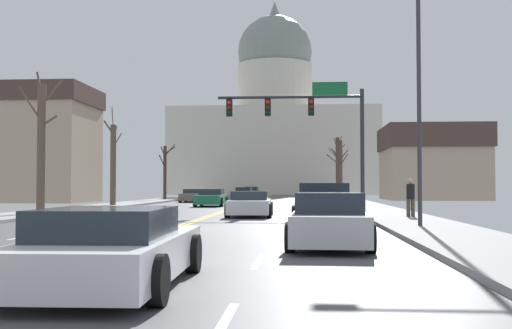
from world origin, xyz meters
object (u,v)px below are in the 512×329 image
(pickup_truck_near_01, at_px, (324,207))
(sedan_oncoming_03, at_px, (251,192))
(signal_gantry, at_px, (310,118))
(sedan_oncoming_01, at_px, (193,196))
(sedan_near_00, at_px, (250,205))
(sedan_near_03, at_px, (112,249))
(sedan_oncoming_00, at_px, (211,198))
(pedestrian_00, at_px, (411,196))
(sedan_near_02, at_px, (329,221))
(sedan_oncoming_02, at_px, (244,193))
(street_lamp_right, at_px, (410,72))

(pickup_truck_near_01, xyz_separation_m, sedan_oncoming_03, (-7.15, 55.29, -0.11))
(signal_gantry, height_order, sedan_oncoming_01, signal_gantry)
(sedan_near_00, height_order, sedan_near_03, sedan_near_00)
(sedan_oncoming_00, relative_size, sedan_oncoming_03, 1.00)
(sedan_near_03, bearing_deg, sedan_oncoming_01, 98.70)
(sedan_oncoming_01, bearing_deg, pedestrian_00, -61.78)
(sedan_near_02, relative_size, sedan_oncoming_02, 1.01)
(sedan_oncoming_02, distance_m, pedestrian_00, 40.70)
(sedan_oncoming_03, bearing_deg, sedan_oncoming_00, -89.80)
(sedan_oncoming_00, height_order, sedan_oncoming_02, sedan_oncoming_02)
(pickup_truck_near_01, xyz_separation_m, sedan_near_03, (-3.53, -13.11, -0.16))
(sedan_near_02, bearing_deg, sedan_oncoming_02, 97.73)
(street_lamp_right, bearing_deg, sedan_oncoming_02, 102.27)
(signal_gantry, xyz_separation_m, sedan_oncoming_01, (-9.78, 18.98, -4.57))
(sedan_oncoming_02, distance_m, sedan_oncoming_03, 11.94)
(street_lamp_right, height_order, sedan_oncoming_00, street_lamp_right)
(sedan_oncoming_01, relative_size, pedestrian_00, 2.73)
(sedan_near_00, height_order, pedestrian_00, pedestrian_00)
(sedan_near_03, bearing_deg, sedan_oncoming_03, 93.03)
(sedan_oncoming_00, distance_m, sedan_oncoming_03, 35.45)
(sedan_oncoming_02, bearing_deg, street_lamp_right, -77.73)
(sedan_near_02, bearing_deg, pedestrian_00, 70.79)
(sedan_oncoming_01, relative_size, sedan_oncoming_03, 1.02)
(signal_gantry, bearing_deg, pickup_truck_near_01, -88.19)
(sedan_near_00, bearing_deg, sedan_near_03, -90.95)
(sedan_oncoming_02, bearing_deg, sedan_oncoming_01, -103.14)
(street_lamp_right, bearing_deg, sedan_near_03, -118.53)
(sedan_near_00, distance_m, pickup_truck_near_01, 7.28)
(street_lamp_right, bearing_deg, sedan_oncoming_01, 112.25)
(sedan_oncoming_01, distance_m, sedan_oncoming_03, 25.49)
(sedan_near_00, bearing_deg, sedan_near_02, -77.39)
(signal_gantry, height_order, sedan_oncoming_03, signal_gantry)
(sedan_near_02, bearing_deg, sedan_oncoming_01, 105.05)
(street_lamp_right, xyz_separation_m, pickup_truck_near_01, (-2.76, 1.53, -4.48))
(sedan_near_02, distance_m, sedan_oncoming_02, 50.93)
(sedan_near_02, xyz_separation_m, sedan_oncoming_02, (-6.85, 50.47, -0.01))
(pedestrian_00, bearing_deg, sedan_oncoming_00, 124.43)
(signal_gantry, xyz_separation_m, sedan_near_00, (-2.86, -4.46, -4.56))
(signal_gantry, height_order, sedan_oncoming_02, signal_gantry)
(street_lamp_right, height_order, sedan_oncoming_01, street_lamp_right)
(sedan_oncoming_00, bearing_deg, sedan_oncoming_03, 90.20)
(sedan_oncoming_01, bearing_deg, sedan_near_00, -73.56)
(sedan_near_03, bearing_deg, sedan_oncoming_02, 93.51)
(signal_gantry, distance_m, sedan_near_03, 24.73)
(street_lamp_right, bearing_deg, pickup_truck_near_01, 151.08)
(pickup_truck_near_01, relative_size, sedan_near_02, 1.17)
(sedan_oncoming_00, distance_m, sedan_oncoming_01, 10.59)
(sedan_near_00, xyz_separation_m, sedan_oncoming_03, (-3.94, 48.76, 0.04))
(signal_gantry, relative_size, sedan_oncoming_00, 1.86)
(sedan_oncoming_02, bearing_deg, sedan_near_03, -86.49)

